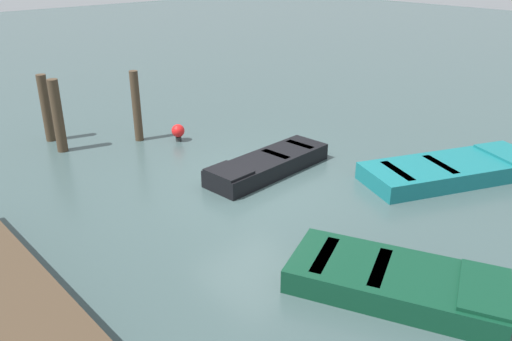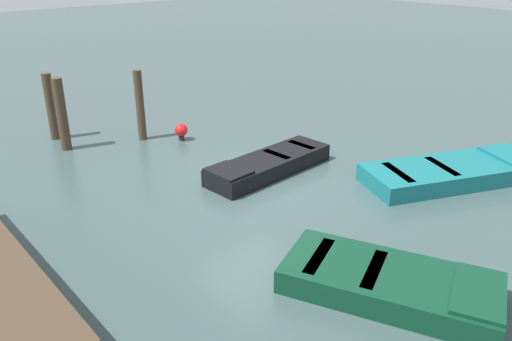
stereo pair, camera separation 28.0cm
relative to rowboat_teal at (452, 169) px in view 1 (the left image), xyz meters
The scene contains 8 objects.
ground_plane 4.58m from the rowboat_teal, 52.91° to the left, with size 80.00×80.00×0.00m, color #384C4C.
rowboat_teal is the anchor object (origin of this frame).
rowboat_dark_green 4.97m from the rowboat_teal, 109.62° to the left, with size 3.54×2.67×0.46m.
rowboat_black 4.29m from the rowboat_teal, 43.97° to the left, with size 1.28×3.40×0.46m.
mooring_piling_center 8.27m from the rowboat_teal, 29.90° to the left, with size 0.23×0.23×1.95m, color #423323.
mooring_piling_mid_right 9.86m from the rowboat_teal, 37.98° to the left, with size 0.27×0.27×1.92m, color #423323.
mooring_piling_far_right 10.63m from the rowboat_teal, 34.22° to the left, with size 0.26×0.26×1.86m, color #423323.
marker_buoy 7.17m from the rowboat_teal, 27.64° to the left, with size 0.36×0.36×0.48m.
Camera 1 is at (-7.93, 7.08, 4.95)m, focal length 36.21 mm.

